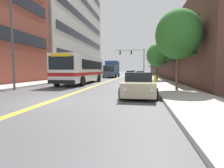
% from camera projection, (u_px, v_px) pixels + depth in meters
% --- Properties ---
extents(ground_plane, '(240.00, 240.00, 0.00)m').
position_uv_depth(ground_plane, '(123.00, 76.00, 45.10)').
color(ground_plane, '#4C4C4F').
extents(sidewalk_left, '(2.96, 106.00, 0.16)m').
position_uv_depth(sidewalk_left, '(97.00, 76.00, 46.22)').
color(sidewalk_left, '#B2ADA5').
rests_on(sidewalk_left, ground_plane).
extents(sidewalk_right, '(2.96, 106.00, 0.16)m').
position_uv_depth(sidewalk_right, '(151.00, 76.00, 43.97)').
color(sidewalk_right, '#B2ADA5').
rests_on(sidewalk_right, ground_plane).
extents(centre_line, '(0.34, 106.00, 0.01)m').
position_uv_depth(centre_line, '(123.00, 76.00, 45.10)').
color(centre_line, yellow).
rests_on(centre_line, ground_plane).
extents(office_tower_left, '(12.08, 31.99, 30.65)m').
position_uv_depth(office_tower_left, '(61.00, 13.00, 42.11)').
color(office_tower_left, '#BCB7AD').
rests_on(office_tower_left, ground_plane).
extents(storefront_row_right, '(9.10, 68.00, 8.22)m').
position_uv_depth(storefront_row_right, '(175.00, 59.00, 42.73)').
color(storefront_row_right, brown).
rests_on(storefront_row_right, ground_plane).
extents(city_bus, '(2.91, 10.78, 3.03)m').
position_uv_depth(city_bus, '(82.00, 69.00, 20.30)').
color(city_bus, silver).
rests_on(city_bus, ground_plane).
extents(car_silver_parked_left_near, '(2.11, 4.75, 1.41)m').
position_uv_depth(car_silver_parked_left_near, '(96.00, 75.00, 34.82)').
color(car_silver_parked_left_near, '#B7B7BC').
rests_on(car_silver_parked_left_near, ground_plane).
extents(car_beige_parked_right_foreground, '(2.02, 4.68, 1.41)m').
position_uv_depth(car_beige_parked_right_foreground, '(138.00, 85.00, 10.56)').
color(car_beige_parked_right_foreground, '#BCAD89').
rests_on(car_beige_parked_right_foreground, ground_plane).
extents(car_champagne_parked_right_mid, '(2.02, 4.46, 1.28)m').
position_uv_depth(car_champagne_parked_right_mid, '(140.00, 75.00, 33.17)').
color(car_champagne_parked_right_mid, beige).
rests_on(car_champagne_parked_right_mid, ground_plane).
extents(car_dark_grey_parked_right_far, '(2.13, 4.71, 1.25)m').
position_uv_depth(car_dark_grey_parked_right_far, '(141.00, 74.00, 40.60)').
color(car_dark_grey_parked_right_far, '#38383D').
rests_on(car_dark_grey_parked_right_far, ground_plane).
extents(car_slate_blue_parked_right_end, '(1.97, 4.28, 1.28)m').
position_uv_depth(car_slate_blue_parked_right_end, '(140.00, 74.00, 47.15)').
color(car_slate_blue_parked_right_end, '#475675').
rests_on(car_slate_blue_parked_right_end, ground_plane).
extents(car_white_moving_lead, '(2.03, 4.88, 1.35)m').
position_uv_depth(car_white_moving_lead, '(133.00, 72.00, 63.92)').
color(car_white_moving_lead, white).
rests_on(car_white_moving_lead, ground_plane).
extents(car_navy_moving_second, '(2.16, 4.74, 1.27)m').
position_uv_depth(car_navy_moving_second, '(131.00, 73.00, 49.67)').
color(car_navy_moving_second, '#19234C').
rests_on(car_navy_moving_second, ground_plane).
extents(car_black_moving_third, '(2.16, 4.35, 1.26)m').
position_uv_depth(car_black_moving_third, '(129.00, 73.00, 57.84)').
color(car_black_moving_third, black).
rests_on(car_black_moving_third, ground_plane).
extents(box_truck, '(2.70, 6.86, 3.43)m').
position_uv_depth(box_truck, '(112.00, 69.00, 37.01)').
color(box_truck, '#475675').
rests_on(box_truck, ground_plane).
extents(traffic_signal_mast, '(7.11, 0.38, 6.85)m').
position_uv_depth(traffic_signal_mast, '(134.00, 56.00, 43.62)').
color(traffic_signal_mast, '#47474C').
rests_on(traffic_signal_mast, ground_plane).
extents(street_lamp_left_near, '(2.22, 0.28, 9.08)m').
position_uv_depth(street_lamp_left_near, '(15.00, 20.00, 13.16)').
color(street_lamp_left_near, '#47474C').
rests_on(street_lamp_left_near, ground_plane).
extents(street_tree_right_near, '(3.17, 3.17, 5.64)m').
position_uv_depth(street_tree_right_near, '(178.00, 35.00, 12.32)').
color(street_tree_right_near, brown).
rests_on(street_tree_right_near, sidewalk_right).
extents(street_tree_right_mid, '(2.93, 2.93, 5.03)m').
position_uv_depth(street_tree_right_mid, '(157.00, 55.00, 24.00)').
color(street_tree_right_mid, brown).
rests_on(street_tree_right_mid, sidewalk_right).
extents(fire_hydrant, '(0.33, 0.25, 0.86)m').
position_uv_depth(fire_hydrant, '(155.00, 79.00, 18.51)').
color(fire_hydrant, yellow).
rests_on(fire_hydrant, sidewalk_right).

